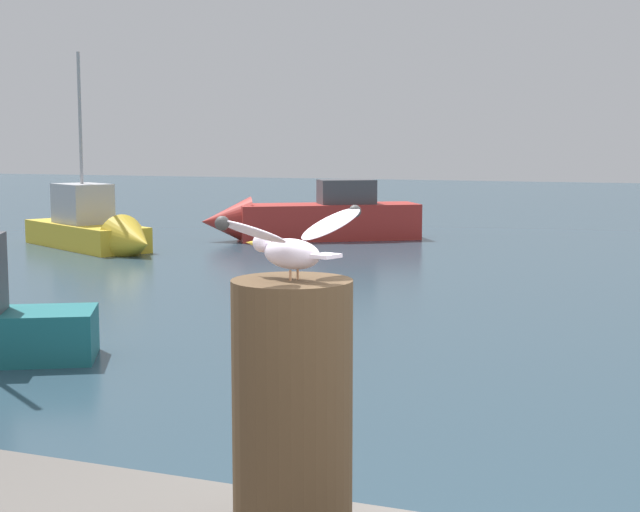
% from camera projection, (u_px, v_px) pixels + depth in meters
% --- Properties ---
extents(mooring_post, '(0.40, 0.40, 0.86)m').
position_uv_depth(mooring_post, '(292.00, 408.00, 3.11)').
color(mooring_post, '#4C3823').
rests_on(mooring_post, harbor_quay).
extents(seagull, '(0.39, 0.67, 0.23)m').
position_uv_depth(seagull, '(291.00, 242.00, 3.04)').
color(seagull, tan).
rests_on(seagull, mooring_post).
extents(boat_yellow, '(5.13, 3.56, 5.04)m').
position_uv_depth(boat_yellow, '(97.00, 230.00, 22.63)').
color(boat_yellow, yellow).
rests_on(boat_yellow, ground_plane).
extents(boat_red, '(5.60, 4.27, 1.72)m').
position_uv_depth(boat_red, '(307.00, 219.00, 25.00)').
color(boat_red, '#B72D28').
rests_on(boat_red, ground_plane).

